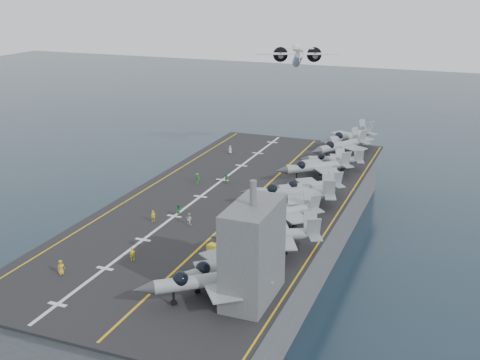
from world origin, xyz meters
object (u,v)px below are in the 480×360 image
(fighter_jet_0, at_px, (211,279))
(tow_cart_a, at_px, (215,249))
(island_superstructure, at_px, (253,241))
(transport_plane, at_px, (298,59))

(fighter_jet_0, distance_m, tow_cart_a, 13.37)
(island_superstructure, bearing_deg, tow_cart_a, 133.37)
(fighter_jet_0, height_order, transport_plane, transport_plane)
(island_superstructure, height_order, tow_cart_a, island_superstructure)
(fighter_jet_0, bearing_deg, transport_plane, 100.16)
(island_superstructure, relative_size, transport_plane, 0.60)
(island_superstructure, distance_m, fighter_jet_0, 6.87)
(island_superstructure, distance_m, tow_cart_a, 15.34)
(tow_cart_a, height_order, transport_plane, transport_plane)
(fighter_jet_0, bearing_deg, tow_cart_a, 111.89)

